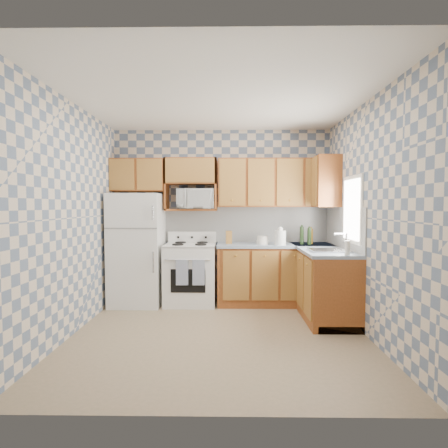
{
  "coord_description": "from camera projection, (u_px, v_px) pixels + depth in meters",
  "views": [
    {
      "loc": [
        0.12,
        -4.0,
        1.5
      ],
      "look_at": [
        0.05,
        0.75,
        1.25
      ],
      "focal_mm": 28.0,
      "sensor_mm": 36.0,
      "label": 1
    }
  ],
  "objects": [
    {
      "name": "refrigerator",
      "position": [
        137.0,
        249.0,
        5.3
      ],
      "size": [
        0.75,
        0.7,
        1.68
      ],
      "primitive_type": "cube",
      "color": "silver",
      "rests_on": "floor"
    },
    {
      "name": "back_wall",
      "position": [
        222.0,
        215.0,
        5.61
      ],
      "size": [
        3.4,
        0.02,
        2.7
      ],
      "primitive_type": "cube",
      "color": "slate",
      "rests_on": "ground"
    },
    {
      "name": "cooktop",
      "position": [
        190.0,
        245.0,
        5.31
      ],
      "size": [
        0.76,
        0.65,
        0.02
      ],
      "primitive_type": "cube",
      "color": "silver",
      "rests_on": "stove_body"
    },
    {
      "name": "countertop_back",
      "position": [
        275.0,
        245.0,
        5.31
      ],
      "size": [
        1.77,
        0.63,
        0.04
      ],
      "primitive_type": "cube",
      "color": "slate",
      "rests_on": "base_cabinets_back"
    },
    {
      "name": "upper_cabinets_fridge",
      "position": [
        139.0,
        175.0,
        5.43
      ],
      "size": [
        0.82,
        0.33,
        0.5
      ],
      "primitive_type": "cube",
      "color": "brown",
      "rests_on": "back_wall"
    },
    {
      "name": "soap_bottle",
      "position": [
        347.0,
        248.0,
        4.08
      ],
      "size": [
        0.06,
        0.06,
        0.17
      ],
      "primitive_type": "cylinder",
      "color": "silver",
      "rests_on": "countertop_right"
    },
    {
      "name": "countertop_right",
      "position": [
        321.0,
        249.0,
        4.81
      ],
      "size": [
        0.63,
        1.6,
        0.04
      ],
      "primitive_type": "cube",
      "color": "slate",
      "rests_on": "base_cabinets_right"
    },
    {
      "name": "backsplash_right",
      "position": [
        343.0,
        228.0,
        4.79
      ],
      "size": [
        0.02,
        1.6,
        0.56
      ],
      "primitive_type": "cube",
      "color": "white",
      "rests_on": "right_wall"
    },
    {
      "name": "microwave_shelf",
      "position": [
        191.0,
        210.0,
        5.44
      ],
      "size": [
        0.8,
        0.33,
        0.03
      ],
      "primitive_type": "cube",
      "color": "brown",
      "rests_on": "back_wall"
    },
    {
      "name": "stove_body",
      "position": [
        191.0,
        274.0,
        5.33
      ],
      "size": [
        0.76,
        0.65,
        0.9
      ],
      "primitive_type": "cube",
      "color": "silver",
      "rests_on": "floor"
    },
    {
      "name": "backsplash_back",
      "position": [
        247.0,
        224.0,
        5.6
      ],
      "size": [
        2.6,
        0.02,
        0.56
      ],
      "primitive_type": "cube",
      "color": "white",
      "rests_on": "back_wall"
    },
    {
      "name": "bottle_2",
      "position": [
        311.0,
        236.0,
        5.3
      ],
      "size": [
        0.06,
        0.06,
        0.23
      ],
      "primitive_type": "cylinder",
      "color": "#563C10",
      "rests_on": "countertop_back"
    },
    {
      "name": "window",
      "position": [
        352.0,
        210.0,
        4.43
      ],
      "size": [
        0.02,
        0.66,
        0.86
      ],
      "primitive_type": "cube",
      "color": "silver",
      "rests_on": "right_wall"
    },
    {
      "name": "upper_cabinets_back",
      "position": [
        275.0,
        183.0,
        5.4
      ],
      "size": [
        1.75,
        0.33,
        0.74
      ],
      "primitive_type": "cube",
      "color": "brown",
      "rests_on": "back_wall"
    },
    {
      "name": "right_wall",
      "position": [
        367.0,
        219.0,
        3.98
      ],
      "size": [
        0.02,
        3.2,
        2.7
      ],
      "primitive_type": "cube",
      "color": "slate",
      "rests_on": "ground"
    },
    {
      "name": "base_cabinets_right",
      "position": [
        321.0,
        282.0,
        4.84
      ],
      "size": [
        0.6,
        1.6,
        0.88
      ],
      "primitive_type": "cube",
      "color": "brown",
      "rests_on": "floor"
    },
    {
      "name": "bottle_0",
      "position": [
        302.0,
        235.0,
        5.26
      ],
      "size": [
        0.06,
        0.06,
        0.27
      ],
      "primitive_type": "cylinder",
      "color": "black",
      "rests_on": "countertop_back"
    },
    {
      "name": "upper_cabinets_right",
      "position": [
        324.0,
        182.0,
        5.21
      ],
      "size": [
        0.33,
        0.7,
        0.74
      ],
      "primitive_type": "cube",
      "color": "brown",
      "rests_on": "right_wall"
    },
    {
      "name": "sink",
      "position": [
        329.0,
        251.0,
        4.46
      ],
      "size": [
        0.48,
        0.4,
        0.03
      ],
      "primitive_type": "cube",
      "color": "#B7B7BC",
      "rests_on": "countertop_right"
    },
    {
      "name": "dish_towel_right",
      "position": [
        199.0,
        272.0,
        4.98
      ],
      "size": [
        0.17,
        0.02,
        0.37
      ],
      "primitive_type": "cube",
      "color": "navy",
      "rests_on": "stove_body"
    },
    {
      "name": "floor",
      "position": [
        219.0,
        334.0,
        4.08
      ],
      "size": [
        3.4,
        3.4,
        0.0
      ],
      "primitive_type": "plane",
      "color": "#7B6C50",
      "rests_on": "ground"
    },
    {
      "name": "base_cabinets_back",
      "position": [
        275.0,
        275.0,
        5.34
      ],
      "size": [
        1.75,
        0.6,
        0.88
      ],
      "primitive_type": "cube",
      "color": "brown",
      "rests_on": "floor"
    },
    {
      "name": "backguard",
      "position": [
        192.0,
        237.0,
        5.58
      ],
      "size": [
        0.76,
        0.08,
        0.17
      ],
      "primitive_type": "cube",
      "color": "silver",
      "rests_on": "cooktop"
    },
    {
      "name": "bottle_1",
      "position": [
        309.0,
        236.0,
        5.2
      ],
      "size": [
        0.06,
        0.06,
        0.25
      ],
      "primitive_type": "cylinder",
      "color": "black",
      "rests_on": "countertop_back"
    },
    {
      "name": "food_containers",
      "position": [
        262.0,
        240.0,
        5.26
      ],
      "size": [
        0.18,
        0.18,
        0.12
      ],
      "primitive_type": null,
      "color": "silver",
      "rests_on": "countertop_back"
    },
    {
      "name": "dish_towel_left",
      "position": [
        182.0,
        272.0,
        4.99
      ],
      "size": [
        0.17,
        0.02,
        0.37
      ],
      "primitive_type": "cube",
      "color": "navy",
      "rests_on": "stove_body"
    },
    {
      "name": "knife_block",
      "position": [
        229.0,
        237.0,
        5.34
      ],
      "size": [
        0.1,
        0.1,
        0.2
      ],
      "primitive_type": "cube",
      "rotation": [
        0.0,
        0.0,
        0.1
      ],
      "color": "brown",
      "rests_on": "countertop_back"
    },
    {
      "name": "electric_kettle",
      "position": [
        280.0,
        238.0,
        5.15
      ],
      "size": [
        0.17,
        0.17,
        0.21
      ],
      "primitive_type": "cylinder",
      "color": "silver",
      "rests_on": "countertop_back"
    },
    {
      "name": "microwave",
      "position": [
        195.0,
        199.0,
        5.39
      ],
      "size": [
        0.6,
        0.44,
        0.31
      ],
      "primitive_type": "imported",
      "rotation": [
        0.0,
        0.0,
        0.11
      ],
      "color": "silver",
      "rests_on": "microwave_shelf"
    }
  ]
}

